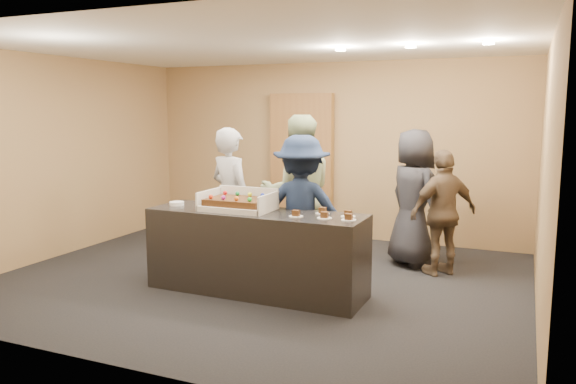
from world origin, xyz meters
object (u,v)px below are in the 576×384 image
(plate_stack, at_px, (177,203))
(person_navy_man, at_px, (301,211))
(storage_cabinet, at_px, (302,165))
(sheet_cake, at_px, (238,201))
(person_sage_man, at_px, (298,193))
(serving_counter, at_px, (256,252))
(person_brown_extra, at_px, (443,213))
(cake_box, at_px, (239,205))
(person_server_grey, at_px, (231,200))
(person_dark_suit, at_px, (413,198))

(plate_stack, distance_m, person_navy_man, 1.43)
(storage_cabinet, height_order, sheet_cake, storage_cabinet)
(storage_cabinet, xyz_separation_m, person_sage_man, (0.67, -1.81, -0.15))
(serving_counter, xyz_separation_m, person_brown_extra, (1.77, 1.49, 0.31))
(serving_counter, height_order, cake_box, cake_box)
(sheet_cake, relative_size, plate_stack, 3.90)
(person_server_grey, bearing_deg, plate_stack, 85.39)
(storage_cabinet, distance_m, sheet_cake, 2.89)
(plate_stack, bearing_deg, sheet_cake, 0.19)
(serving_counter, height_order, person_navy_man, person_navy_man)
(serving_counter, height_order, sheet_cake, sheet_cake)
(cake_box, relative_size, person_dark_suit, 0.43)
(serving_counter, relative_size, sheet_cake, 3.70)
(person_brown_extra, bearing_deg, person_sage_man, -28.66)
(person_server_grey, relative_size, person_navy_man, 1.04)
(cake_box, bearing_deg, serving_counter, -7.35)
(plate_stack, bearing_deg, serving_counter, 0.15)
(sheet_cake, xyz_separation_m, person_navy_man, (0.57, 0.45, -0.14))
(plate_stack, distance_m, person_sage_man, 1.50)
(serving_counter, distance_m, cake_box, 0.54)
(person_server_grey, relative_size, person_sage_man, 0.92)
(serving_counter, xyz_separation_m, person_dark_suit, (1.36, 1.77, 0.42))
(sheet_cake, bearing_deg, plate_stack, -179.81)
(sheet_cake, height_order, person_sage_man, person_sage_man)
(person_sage_man, relative_size, person_brown_extra, 1.26)
(person_dark_suit, bearing_deg, person_sage_man, 73.63)
(sheet_cake, height_order, plate_stack, sheet_cake)
(serving_counter, relative_size, person_dark_suit, 1.37)
(storage_cabinet, xyz_separation_m, sheet_cake, (0.39, -2.86, -0.12))
(serving_counter, distance_m, person_sage_man, 1.17)
(sheet_cake, distance_m, person_brown_extra, 2.50)
(person_sage_man, height_order, person_dark_suit, person_sage_man)
(person_brown_extra, bearing_deg, person_server_grey, -24.59)
(serving_counter, bearing_deg, person_navy_man, 53.11)
(storage_cabinet, distance_m, person_navy_man, 2.61)
(serving_counter, xyz_separation_m, storage_cabinet, (-0.61, 2.86, 0.67))
(cake_box, bearing_deg, storage_cabinet, 97.86)
(plate_stack, distance_m, person_server_grey, 0.75)
(serving_counter, distance_m, sheet_cake, 0.59)
(person_sage_man, bearing_deg, person_server_grey, -3.17)
(serving_counter, relative_size, person_navy_man, 1.40)
(storage_cabinet, xyz_separation_m, person_server_grey, (-0.07, -2.19, -0.23))
(person_server_grey, bearing_deg, sheet_cake, 146.18)
(serving_counter, xyz_separation_m, cake_box, (-0.22, 0.03, 0.50))
(storage_cabinet, xyz_separation_m, person_dark_suit, (1.97, -1.09, -0.24))
(storage_cabinet, bearing_deg, person_dark_suit, -29.05)
(cake_box, relative_size, person_brown_extra, 0.50)
(sheet_cake, bearing_deg, person_sage_man, 74.87)
(storage_cabinet, height_order, plate_stack, storage_cabinet)
(person_navy_man, height_order, person_dark_suit, person_dark_suit)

